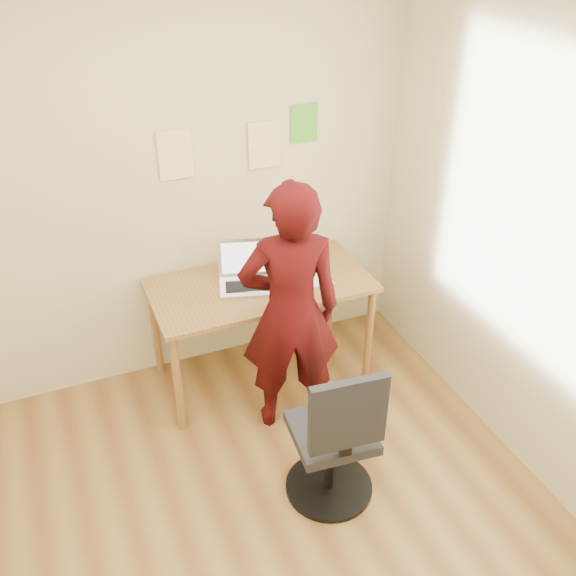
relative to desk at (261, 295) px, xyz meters
name	(u,v)px	position (x,y,z in m)	size (l,w,h in m)	color
room	(231,354)	(-0.62, -1.38, 0.70)	(3.58, 3.58, 2.78)	brown
desk	(261,295)	(0.00, 0.00, 0.00)	(1.40, 0.70, 0.74)	olive
laptop	(247,276)	(-0.08, 0.03, 0.14)	(0.42, 0.40, 0.25)	silver
paper_sheet	(311,275)	(0.34, -0.03, 0.09)	(0.22, 0.31, 0.00)	white
phone	(291,295)	(0.12, -0.21, 0.09)	(0.12, 0.14, 0.01)	black
wall_note_left	(175,155)	(-0.39, 0.36, 0.87)	(0.21, 0.00, 0.30)	#F7E394
wall_note_mid	(264,145)	(0.18, 0.36, 0.86)	(0.21, 0.00, 0.30)	#F7E394
wall_note_right	(304,123)	(0.45, 0.36, 0.96)	(0.18, 0.00, 0.24)	#56B929
office_chair	(335,444)	(-0.02, -1.14, -0.25)	(0.49, 0.49, 0.94)	black
person	(290,312)	(0.01, -0.47, 0.16)	(0.59, 0.39, 1.62)	#360708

